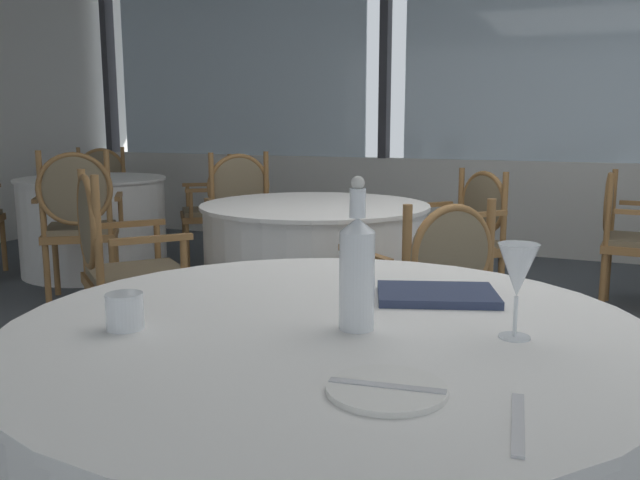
{
  "coord_description": "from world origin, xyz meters",
  "views": [
    {
      "loc": [
        0.35,
        -2.71,
        1.19
      ],
      "look_at": [
        -0.21,
        -1.41,
        0.94
      ],
      "focal_mm": 37.14,
      "sensor_mm": 36.0,
      "label": 1
    }
  ],
  "objects_px": {
    "dining_chair_1_1": "(102,191)",
    "dining_chair_1_3": "(79,215)",
    "wine_glass": "(518,272)",
    "dining_chair_2_3": "(246,214)",
    "dining_chair_2_1": "(430,288)",
    "menu_book": "(437,294)",
    "dining_chair_1_0": "(219,202)",
    "water_bottle": "(357,269)",
    "dining_chair_0_0": "(630,230)",
    "side_plate": "(387,389)",
    "water_tumbler": "(125,311)",
    "dining_chair_2_2": "(466,231)",
    "dining_chair_2_0": "(117,257)"
  },
  "relations": [
    {
      "from": "dining_chair_1_3",
      "to": "dining_chair_2_0",
      "type": "xyz_separation_m",
      "value": [
        1.04,
        -0.86,
        -0.03
      ]
    },
    {
      "from": "dining_chair_1_1",
      "to": "dining_chair_1_3",
      "type": "relative_size",
      "value": 0.94
    },
    {
      "from": "side_plate",
      "to": "dining_chair_0_0",
      "type": "bearing_deg",
      "value": 82.67
    },
    {
      "from": "dining_chair_1_1",
      "to": "dining_chair_2_1",
      "type": "xyz_separation_m",
      "value": [
        3.73,
        -2.31,
        -0.03
      ]
    },
    {
      "from": "side_plate",
      "to": "water_bottle",
      "type": "distance_m",
      "value": 0.36
    },
    {
      "from": "water_bottle",
      "to": "dining_chair_2_2",
      "type": "xyz_separation_m",
      "value": [
        -0.31,
        2.76,
        -0.35
      ]
    },
    {
      "from": "dining_chair_1_0",
      "to": "dining_chair_1_3",
      "type": "relative_size",
      "value": 0.9
    },
    {
      "from": "wine_glass",
      "to": "dining_chair_2_2",
      "type": "height_order",
      "value": "wine_glass"
    },
    {
      "from": "menu_book",
      "to": "dining_chair_1_0",
      "type": "xyz_separation_m",
      "value": [
        -2.58,
        3.12,
        -0.23
      ]
    },
    {
      "from": "dining_chair_2_1",
      "to": "dining_chair_2_3",
      "type": "distance_m",
      "value": 2.08
    },
    {
      "from": "dining_chair_1_0",
      "to": "dining_chair_2_2",
      "type": "distance_m",
      "value": 2.28
    },
    {
      "from": "water_bottle",
      "to": "dining_chair_2_0",
      "type": "relative_size",
      "value": 0.33
    },
    {
      "from": "dining_chair_2_0",
      "to": "dining_chair_1_0",
      "type": "bearing_deg",
      "value": 59.99
    },
    {
      "from": "dining_chair_1_0",
      "to": "dining_chair_2_1",
      "type": "xyz_separation_m",
      "value": [
        2.32,
        -2.12,
        -0.01
      ]
    },
    {
      "from": "water_tumbler",
      "to": "menu_book",
      "type": "bearing_deg",
      "value": 42.68
    },
    {
      "from": "water_bottle",
      "to": "dining_chair_1_3",
      "type": "distance_m",
      "value": 3.35
    },
    {
      "from": "water_tumbler",
      "to": "dining_chair_1_1",
      "type": "relative_size",
      "value": 0.08
    },
    {
      "from": "dining_chair_2_3",
      "to": "water_tumbler",
      "type": "bearing_deg",
      "value": -25.46
    },
    {
      "from": "dining_chair_0_0",
      "to": "dining_chair_1_1",
      "type": "bearing_deg",
      "value": 179.36
    },
    {
      "from": "dining_chair_1_3",
      "to": "dining_chair_0_0",
      "type": "bearing_deg",
      "value": -106.39
    },
    {
      "from": "dining_chair_0_0",
      "to": "dining_chair_1_3",
      "type": "xyz_separation_m",
      "value": [
        -3.29,
        -1.27,
        0.07
      ]
    },
    {
      "from": "wine_glass",
      "to": "dining_chair_2_3",
      "type": "xyz_separation_m",
      "value": [
        -2.09,
        2.55,
        -0.32
      ]
    },
    {
      "from": "water_tumbler",
      "to": "dining_chair_1_3",
      "type": "xyz_separation_m",
      "value": [
        -2.22,
        2.2,
        -0.2
      ]
    },
    {
      "from": "dining_chair_1_3",
      "to": "menu_book",
      "type": "bearing_deg",
      "value": -159.04
    },
    {
      "from": "wine_glass",
      "to": "dining_chair_0_0",
      "type": "distance_m",
      "value": 3.24
    },
    {
      "from": "dining_chair_1_1",
      "to": "dining_chair_2_2",
      "type": "height_order",
      "value": "dining_chair_1_1"
    },
    {
      "from": "menu_book",
      "to": "dining_chair_1_1",
      "type": "bearing_deg",
      "value": 120.95
    },
    {
      "from": "menu_book",
      "to": "side_plate",
      "type": "bearing_deg",
      "value": -103.39
    },
    {
      "from": "water_bottle",
      "to": "dining_chair_2_0",
      "type": "xyz_separation_m",
      "value": [
        -1.63,
        1.15,
        -0.32
      ]
    },
    {
      "from": "dining_chair_2_3",
      "to": "dining_chair_0_0",
      "type": "bearing_deg",
      "value": 54.54
    },
    {
      "from": "dining_chair_0_0",
      "to": "dining_chair_2_0",
      "type": "bearing_deg",
      "value": -132.96
    },
    {
      "from": "dining_chair_0_0",
      "to": "dining_chair_2_0",
      "type": "xyz_separation_m",
      "value": [
        -2.25,
        -2.12,
        0.04
      ]
    },
    {
      "from": "dining_chair_2_0",
      "to": "dining_chair_2_1",
      "type": "xyz_separation_m",
      "value": [
        1.46,
        0.15,
        -0.04
      ]
    },
    {
      "from": "menu_book",
      "to": "dining_chair_2_1",
      "type": "distance_m",
      "value": 1.06
    },
    {
      "from": "side_plate",
      "to": "water_tumbler",
      "type": "relative_size",
      "value": 2.53
    },
    {
      "from": "dining_chair_2_3",
      "to": "dining_chair_2_0",
      "type": "bearing_deg",
      "value": -44.91
    },
    {
      "from": "wine_glass",
      "to": "dining_chair_1_3",
      "type": "bearing_deg",
      "value": 146.96
    },
    {
      "from": "side_plate",
      "to": "water_tumbler",
      "type": "xyz_separation_m",
      "value": [
        -0.61,
        0.1,
        0.03
      ]
    },
    {
      "from": "dining_chair_1_1",
      "to": "dining_chair_1_3",
      "type": "xyz_separation_m",
      "value": [
        1.23,
        -1.61,
        0.04
      ]
    },
    {
      "from": "side_plate",
      "to": "dining_chair_2_0",
      "type": "distance_m",
      "value": 2.31
    },
    {
      "from": "water_tumbler",
      "to": "dining_chair_1_3",
      "type": "relative_size",
      "value": 0.08
    },
    {
      "from": "dining_chair_2_1",
      "to": "dining_chair_2_0",
      "type": "bearing_deg",
      "value": 45.27
    },
    {
      "from": "side_plate",
      "to": "dining_chair_0_0",
      "type": "distance_m",
      "value": 3.61
    },
    {
      "from": "dining_chair_1_0",
      "to": "water_bottle",
      "type": "bearing_deg",
      "value": 88.51
    },
    {
      "from": "wine_glass",
      "to": "menu_book",
      "type": "xyz_separation_m",
      "value": [
        -0.22,
        0.24,
        -0.13
      ]
    },
    {
      "from": "menu_book",
      "to": "dining_chair_1_1",
      "type": "distance_m",
      "value": 5.19
    },
    {
      "from": "wine_glass",
      "to": "water_tumbler",
      "type": "height_order",
      "value": "wine_glass"
    },
    {
      "from": "side_plate",
      "to": "dining_chair_1_1",
      "type": "height_order",
      "value": "dining_chair_1_1"
    },
    {
      "from": "menu_book",
      "to": "dining_chair_2_3",
      "type": "height_order",
      "value": "dining_chair_2_3"
    },
    {
      "from": "water_bottle",
      "to": "dining_chair_1_3",
      "type": "height_order",
      "value": "water_bottle"
    }
  ]
}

